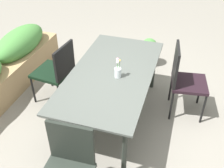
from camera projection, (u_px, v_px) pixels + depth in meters
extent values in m
plane|color=gray|center=(115.00, 120.00, 3.48)|extent=(12.00, 12.00, 0.00)
cube|color=#4C514C|center=(112.00, 73.00, 3.12)|extent=(1.82, 0.94, 0.02)
cube|color=#232823|center=(112.00, 75.00, 3.13)|extent=(1.78, 0.92, 0.02)
cylinder|color=#232823|center=(124.00, 154.00, 2.60)|extent=(0.05, 0.05, 0.69)
cylinder|color=#232823|center=(154.00, 68.00, 3.87)|extent=(0.05, 0.05, 0.69)
cylinder|color=#232823|center=(54.00, 137.00, 2.79)|extent=(0.05, 0.05, 0.69)
cylinder|color=#232823|center=(104.00, 60.00, 4.05)|extent=(0.05, 0.05, 0.69)
cube|color=black|center=(189.00, 83.00, 3.36)|extent=(0.49, 0.49, 0.04)
cube|color=black|center=(176.00, 65.00, 3.23)|extent=(0.41, 0.09, 0.49)
cylinder|color=black|center=(200.00, 90.00, 3.63)|extent=(0.03, 0.03, 0.45)
cylinder|color=black|center=(203.00, 109.00, 3.31)|extent=(0.03, 0.03, 0.45)
cylinder|color=black|center=(171.00, 87.00, 3.68)|extent=(0.03, 0.03, 0.45)
cylinder|color=black|center=(171.00, 106.00, 3.36)|extent=(0.03, 0.03, 0.45)
cube|color=black|center=(71.00, 143.00, 2.23)|extent=(0.05, 0.41, 0.44)
cube|color=black|center=(53.00, 72.00, 3.61)|extent=(0.51, 0.51, 0.04)
cube|color=black|center=(64.00, 61.00, 3.41)|extent=(0.44, 0.08, 0.43)
cylinder|color=black|center=(33.00, 90.00, 3.65)|extent=(0.03, 0.03, 0.43)
cylinder|color=black|center=(50.00, 74.00, 3.96)|extent=(0.03, 0.03, 0.43)
cylinder|color=black|center=(59.00, 97.00, 3.52)|extent=(0.03, 0.03, 0.43)
cylinder|color=black|center=(75.00, 81.00, 3.83)|extent=(0.03, 0.03, 0.43)
cylinder|color=silver|center=(118.00, 73.00, 3.00)|extent=(0.08, 0.08, 0.11)
cylinder|color=#47843D|center=(120.00, 66.00, 2.95)|extent=(0.00, 0.01, 0.14)
sphere|color=#EFCC4C|center=(120.00, 60.00, 2.91)|extent=(0.02, 0.02, 0.02)
cylinder|color=#47843D|center=(118.00, 67.00, 2.94)|extent=(0.01, 0.01, 0.14)
sphere|color=white|center=(118.00, 62.00, 2.90)|extent=(0.04, 0.04, 0.04)
cylinder|color=#47843D|center=(117.00, 65.00, 2.95)|extent=(0.00, 0.00, 0.15)
sphere|color=pink|center=(118.00, 59.00, 2.91)|extent=(0.04, 0.04, 0.04)
cube|color=#9E7F56|center=(3.00, 80.00, 3.85)|extent=(2.46, 0.52, 0.42)
ellipsoid|color=#47843D|center=(20.00, 42.00, 4.08)|extent=(1.11, 0.47, 0.40)
cylinder|color=slate|center=(148.00, 58.00, 4.51)|extent=(0.24, 0.24, 0.25)
sphere|color=#47843D|center=(149.00, 46.00, 4.37)|extent=(0.26, 0.26, 0.26)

